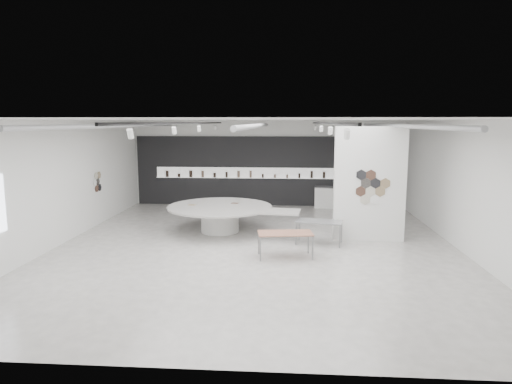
# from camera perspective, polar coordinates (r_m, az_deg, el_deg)

# --- Properties ---
(room) EXTENTS (12.02, 14.02, 3.82)m
(room) POSITION_cam_1_polar(r_m,az_deg,el_deg) (13.52, -0.39, 1.70)
(room) COLOR beige
(room) RESTS_ON ground
(back_wall_display) EXTENTS (11.80, 0.27, 3.10)m
(back_wall_display) POSITION_cam_1_polar(r_m,az_deg,el_deg) (20.46, 1.16, 2.60)
(back_wall_display) COLOR black
(back_wall_display) RESTS_ON ground
(partition_column) EXTENTS (2.20, 0.38, 3.60)m
(partition_column) POSITION_cam_1_polar(r_m,az_deg,el_deg) (14.73, 14.01, 0.94)
(partition_column) COLOR white
(partition_column) RESTS_ON ground
(display_island) EXTENTS (4.72, 3.92, 0.91)m
(display_island) POSITION_cam_1_polar(r_m,az_deg,el_deg) (15.61, -4.29, -2.89)
(display_island) COLOR white
(display_island) RESTS_ON ground
(sample_table_wood) EXTENTS (1.58, 0.94, 0.70)m
(sample_table_wood) POSITION_cam_1_polar(r_m,az_deg,el_deg) (12.71, 3.67, -5.31)
(sample_table_wood) COLOR #9A6550
(sample_table_wood) RESTS_ON ground
(sample_table_stone) EXTENTS (1.51, 0.96, 0.72)m
(sample_table_stone) POSITION_cam_1_polar(r_m,az_deg,el_deg) (14.18, 7.91, -3.85)
(sample_table_stone) COLOR slate
(sample_table_stone) RESTS_ON ground
(kitchen_counter) EXTENTS (1.70, 0.85, 1.28)m
(kitchen_counter) POSITION_cam_1_polar(r_m,az_deg,el_deg) (20.26, 9.64, -0.66)
(kitchen_counter) COLOR white
(kitchen_counter) RESTS_ON ground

